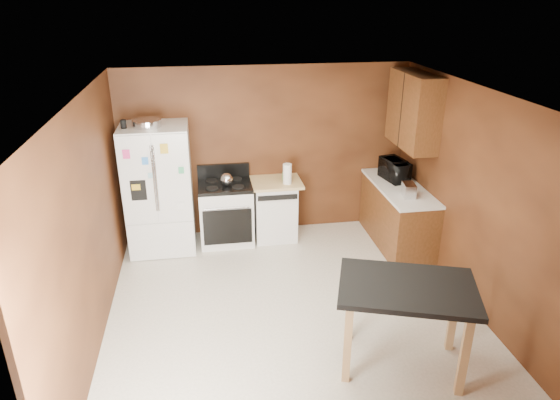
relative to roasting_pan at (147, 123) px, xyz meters
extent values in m
plane|color=silver|center=(1.62, -1.83, -1.85)|extent=(4.50, 4.50, 0.00)
plane|color=white|center=(1.62, -1.83, 0.65)|extent=(4.50, 4.50, 0.00)
plane|color=brown|center=(1.62, 0.42, -0.60)|extent=(4.20, 0.00, 4.20)
plane|color=brown|center=(1.62, -4.08, -0.60)|extent=(4.20, 0.00, 4.20)
plane|color=brown|center=(-0.48, -1.83, -0.60)|extent=(0.00, 4.50, 4.50)
plane|color=brown|center=(3.72, -1.83, -0.60)|extent=(0.00, 4.50, 4.50)
cylinder|color=silver|center=(0.00, 0.00, 0.00)|extent=(0.38, 0.38, 0.09)
cylinder|color=black|center=(-0.29, -0.04, 0.01)|extent=(0.07, 0.07, 0.11)
sphere|color=silver|center=(1.00, 0.02, -0.86)|extent=(0.18, 0.18, 0.18)
cylinder|color=white|center=(1.86, 0.00, -0.81)|extent=(0.15, 0.15, 0.29)
cylinder|color=green|center=(1.87, 0.15, -0.90)|extent=(0.14, 0.14, 0.11)
cube|color=silver|center=(3.38, -0.75, -0.86)|extent=(0.19, 0.27, 0.18)
imported|color=black|center=(3.42, -0.11, -0.81)|extent=(0.42, 0.55, 0.27)
cube|color=white|center=(0.07, 0.04, -0.95)|extent=(0.90, 0.75, 1.80)
cube|color=white|center=(-0.16, -0.34, -0.67)|extent=(0.43, 0.02, 1.20)
cube|color=white|center=(0.29, -0.34, -0.67)|extent=(0.43, 0.02, 1.20)
cube|color=white|center=(0.07, -0.34, -1.57)|extent=(0.88, 0.02, 0.54)
cube|color=black|center=(-0.16, -0.35, -0.80)|extent=(0.20, 0.01, 0.28)
cylinder|color=silver|center=(0.05, -0.37, -0.65)|extent=(0.02, 0.02, 0.90)
cylinder|color=silver|center=(0.08, -0.37, -0.65)|extent=(0.02, 0.02, 0.90)
cube|color=#E83689|center=(-0.25, -0.37, -0.30)|extent=(0.09, 0.00, 0.12)
cube|color=#3887F1|center=(-0.03, -0.37, -0.40)|extent=(0.08, 0.00, 0.10)
cube|color=gold|center=(0.22, -0.37, -0.25)|extent=(0.10, 0.00, 0.13)
cube|color=#3DAA70|center=(0.41, -0.37, -0.55)|extent=(0.07, 0.00, 0.09)
cube|color=gold|center=(-0.18, -0.37, -0.75)|extent=(0.11, 0.00, 0.08)
cube|color=white|center=(0.37, -0.37, -1.05)|extent=(0.09, 0.00, 0.10)
cube|color=#8DC2D3|center=(0.02, -0.37, -0.60)|extent=(0.07, 0.00, 0.07)
cube|color=white|center=(0.98, 0.09, -1.42)|extent=(0.76, 0.65, 0.85)
cube|color=black|center=(0.98, 0.09, -0.97)|extent=(0.76, 0.65, 0.05)
cube|color=black|center=(0.98, 0.38, -0.85)|extent=(0.76, 0.06, 0.20)
cube|color=black|center=(0.98, -0.24, -1.47)|extent=(0.68, 0.02, 0.52)
cylinder|color=silver|center=(0.98, -0.25, -1.18)|extent=(0.62, 0.02, 0.02)
cylinder|color=black|center=(0.80, 0.25, -0.94)|extent=(0.17, 0.17, 0.02)
cylinder|color=black|center=(1.16, 0.25, -0.94)|extent=(0.17, 0.17, 0.02)
cylinder|color=black|center=(0.80, -0.07, -0.94)|extent=(0.17, 0.17, 0.02)
cylinder|color=black|center=(1.16, -0.07, -0.94)|extent=(0.17, 0.17, 0.02)
cube|color=white|center=(1.70, 0.12, -1.42)|extent=(0.60, 0.60, 0.85)
cube|color=black|center=(1.70, -0.19, -1.09)|extent=(0.56, 0.02, 0.07)
cube|color=tan|center=(1.70, 0.12, -0.98)|extent=(0.78, 0.62, 0.04)
cube|color=brown|center=(3.42, -0.38, -1.42)|extent=(0.60, 1.55, 0.86)
cube|color=white|center=(3.42, -0.38, -0.97)|extent=(0.63, 1.58, 0.04)
cube|color=brown|center=(3.54, -0.28, 0.10)|extent=(0.35, 1.05, 1.00)
cube|color=black|center=(3.36, -0.28, 0.10)|extent=(0.01, 0.01, 1.00)
cube|color=black|center=(2.52, -2.84, -0.96)|extent=(1.47, 1.21, 0.05)
cube|color=#AA8152|center=(2.13, -2.37, -1.39)|extent=(0.09, 0.09, 0.91)
cube|color=#AA8152|center=(3.11, -2.71, -1.39)|extent=(0.09, 0.09, 0.91)
cube|color=#AA8152|center=(1.92, -2.98, -1.39)|extent=(0.09, 0.09, 0.91)
cube|color=#AA8152|center=(2.91, -3.31, -1.39)|extent=(0.09, 0.09, 0.91)
camera|label=1|loc=(0.71, -6.57, 1.62)|focal=32.00mm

